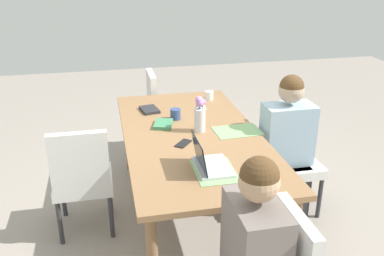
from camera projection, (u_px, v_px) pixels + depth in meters
name	position (u px, v px, depth m)	size (l,w,h in m)	color
ground_plane	(192.00, 216.00, 3.57)	(10.00, 10.00, 0.00)	gray
dining_table	(192.00, 142.00, 3.31)	(2.07, 1.04, 0.75)	olive
chair_near_left_mid	(288.00, 152.00, 3.57)	(0.44, 0.44, 0.90)	silver
person_near_left_mid	(285.00, 154.00, 3.48)	(0.36, 0.40, 1.19)	#2D2D33
chair_head_right_left_far	(163.00, 108.00, 4.57)	(0.44, 0.44, 0.90)	silver
chair_far_right_near	(82.00, 176.00, 3.19)	(0.44, 0.44, 0.90)	silver
flower_vase	(200.00, 114.00, 3.28)	(0.09, 0.09, 0.28)	silver
placemat_head_left_left_near	(215.00, 171.00, 2.72)	(0.36, 0.26, 0.00)	#7FAD70
placemat_near_left_mid	(237.00, 131.00, 3.33)	(0.36, 0.26, 0.00)	#7FAD70
laptop_head_left_left_near	(209.00, 163.00, 2.74)	(0.32, 0.22, 0.21)	silver
coffee_mug_near_left	(175.00, 114.00, 3.56)	(0.09, 0.09, 0.09)	#33477A
coffee_mug_near_right	(209.00, 95.00, 4.04)	(0.08, 0.08, 0.08)	white
coffee_mug_centre_left	(261.00, 180.00, 2.52)	(0.08, 0.08, 0.10)	#33477A
book_red_cover	(163.00, 124.00, 3.43)	(0.20, 0.14, 0.03)	#3D7F56
book_blue_cover	(149.00, 110.00, 3.75)	(0.20, 0.14, 0.02)	#28282D
phone_black	(183.00, 143.00, 3.11)	(0.15, 0.07, 0.01)	black
phone_silver	(201.00, 107.00, 3.84)	(0.15, 0.07, 0.01)	silver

